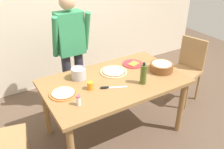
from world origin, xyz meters
TOP-DOWN VIEW (x-y plane):
  - ground at (0.00, 0.00)m, footprint 8.00×8.00m
  - wall_back at (0.00, 1.60)m, footprint 5.60×0.10m
  - dining_table at (0.00, 0.00)m, footprint 1.60×0.96m
  - person_cook at (-0.20, 0.76)m, footprint 0.49×0.25m
  - chair_wooden_right at (1.32, 0.10)m, footprint 0.49×0.49m
  - pizza_raw_on_board at (0.09, 0.17)m, footprint 0.33×0.33m
  - pizza_cooked_on_tray at (-0.60, 0.03)m, footprint 0.29×0.29m
  - plate_with_slice at (0.41, 0.22)m, footprint 0.26×0.26m
  - popcorn_bowl at (0.61, -0.10)m, footprint 0.28×0.28m
  - olive_oil_bottle at (0.24, -0.22)m, footprint 0.07×0.07m
  - steel_pot at (-0.33, 0.25)m, footprint 0.17×0.17m
  - cup_orange at (-0.31, -0.03)m, footprint 0.07×0.07m
  - salt_shaker at (-0.54, -0.23)m, footprint 0.04×0.04m
  - chef_knife at (-0.12, -0.12)m, footprint 0.28×0.14m

SIDE VIEW (x-z plane):
  - ground at x=0.00m, z-range 0.00..0.00m
  - chair_wooden_right at x=1.32m, z-range 0.07..1.02m
  - dining_table at x=0.00m, z-range 0.29..1.05m
  - chef_knife at x=-0.12m, z-range 0.76..0.78m
  - plate_with_slice at x=0.41m, z-range 0.76..0.78m
  - pizza_raw_on_board at x=0.09m, z-range 0.76..0.78m
  - pizza_cooked_on_tray at x=-0.60m, z-range 0.76..0.78m
  - cup_orange at x=-0.31m, z-range 0.76..0.84m
  - salt_shaker at x=-0.54m, z-range 0.76..0.87m
  - popcorn_bowl at x=0.61m, z-range 0.76..0.88m
  - steel_pot at x=-0.33m, z-range 0.76..0.89m
  - olive_oil_bottle at x=0.24m, z-range 0.75..1.00m
  - person_cook at x=-0.20m, z-range 0.13..1.75m
  - wall_back at x=0.00m, z-range 0.00..2.60m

